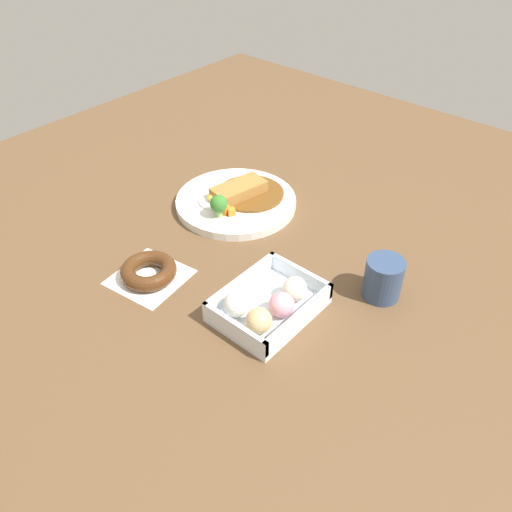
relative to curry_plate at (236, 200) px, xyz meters
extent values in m
plane|color=brown|center=(-0.04, -0.12, -0.01)|extent=(1.60, 1.60, 0.00)
cylinder|color=white|center=(0.00, 0.00, -0.01)|extent=(0.26, 0.26, 0.02)
cylinder|color=brown|center=(0.03, -0.01, 0.01)|extent=(0.15, 0.15, 0.01)
cube|color=#A87538|center=(0.01, 0.00, 0.02)|extent=(0.13, 0.08, 0.02)
cylinder|color=white|center=(-0.04, 0.02, 0.01)|extent=(0.07, 0.07, 0.00)
ellipsoid|color=yellow|center=(-0.04, 0.02, 0.02)|extent=(0.03, 0.03, 0.02)
cylinder|color=#8CB766|center=(-0.07, -0.02, 0.01)|extent=(0.01, 0.01, 0.02)
sphere|color=#387A2D|center=(-0.07, -0.02, 0.03)|extent=(0.04, 0.04, 0.04)
cube|color=orange|center=(-0.05, -0.03, 0.01)|extent=(0.02, 0.02, 0.01)
cube|color=orange|center=(-0.06, -0.02, 0.01)|extent=(0.02, 0.02, 0.02)
cube|color=silver|center=(-0.20, -0.26, -0.01)|extent=(0.18, 0.14, 0.01)
cube|color=silver|center=(-0.29, -0.26, 0.01)|extent=(0.01, 0.14, 0.03)
cube|color=silver|center=(-0.12, -0.26, 0.01)|extent=(0.01, 0.14, 0.03)
cube|color=silver|center=(-0.20, -0.33, 0.01)|extent=(0.18, 0.01, 0.03)
cube|color=silver|center=(-0.20, -0.20, 0.01)|extent=(0.18, 0.01, 0.03)
sphere|color=#DBB77A|center=(-0.25, -0.28, 0.02)|extent=(0.04, 0.04, 0.04)
sphere|color=pink|center=(-0.20, -0.29, 0.02)|extent=(0.04, 0.04, 0.04)
sphere|color=#EFE5C6|center=(-0.16, -0.28, 0.02)|extent=(0.04, 0.04, 0.04)
sphere|color=silver|center=(-0.25, -0.23, 0.02)|extent=(0.04, 0.04, 0.04)
cube|color=white|center=(-0.28, -0.04, -0.01)|extent=(0.14, 0.14, 0.00)
torus|color=#4C2B14|center=(-0.28, -0.04, 0.00)|extent=(0.10, 0.10, 0.03)
cylinder|color=#33476B|center=(-0.04, -0.38, 0.02)|extent=(0.07, 0.07, 0.08)
camera|label=1|loc=(-0.69, -0.65, 0.62)|focal=36.36mm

